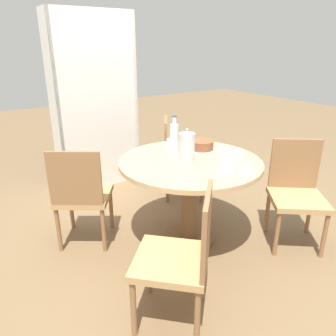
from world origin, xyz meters
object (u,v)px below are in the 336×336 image
at_px(cake_main, 202,146).
at_px(water_bottle, 174,137).
at_px(chair_c, 82,194).
at_px(cup_a, 226,167).
at_px(coffee_pot, 187,146).
at_px(bookshelf, 96,105).
at_px(chair_d, 181,255).
at_px(chair_b, 178,156).
at_px(cup_b, 170,143).
at_px(cup_c, 246,170).
at_px(chair_a, 296,191).

bearing_deg(cake_main, water_bottle, 152.75).
relative_size(chair_c, cup_a, 7.25).
bearing_deg(coffee_pot, bookshelf, 93.49).
distance_m(chair_d, coffee_pot, 0.94).
height_order(chair_b, bookshelf, bookshelf).
relative_size(chair_b, cup_a, 7.25).
xyz_separation_m(chair_b, cup_a, (-0.36, -1.07, 0.29)).
distance_m(chair_d, water_bottle, 1.16).
relative_size(chair_b, cup_b, 7.25).
bearing_deg(chair_c, chair_b, -130.63).
bearing_deg(chair_b, coffee_pot, -177.99).
relative_size(water_bottle, cup_c, 2.65).
distance_m(chair_a, cup_b, 1.15).
relative_size(cup_a, cup_b, 1.00).
height_order(chair_a, chair_c, same).
height_order(coffee_pot, cake_main, coffee_pot).
bearing_deg(cup_a, bookshelf, 96.27).
bearing_deg(cup_a, chair_c, 137.71).
bearing_deg(chair_d, chair_a, 142.26).
xyz_separation_m(chair_b, water_bottle, (-0.41, -0.50, 0.39)).
height_order(chair_b, cake_main, chair_b).
bearing_deg(chair_c, water_bottle, -159.16).
height_order(chair_d, cup_b, chair_d).
relative_size(coffee_pot, water_bottle, 0.84).
height_order(water_bottle, cup_a, water_bottle).
height_order(chair_d, cup_c, chair_d).
distance_m(chair_a, bookshelf, 2.26).
relative_size(chair_c, chair_d, 1.00).
bearing_deg(bookshelf, chair_c, 60.43).
bearing_deg(cup_c, chair_d, -162.71).
bearing_deg(coffee_pot, cake_main, 26.93).
bearing_deg(cup_c, chair_c, 136.46).
bearing_deg(chair_d, chair_c, -125.70).
height_order(chair_c, cake_main, chair_c).
distance_m(cake_main, cup_b, 0.31).
distance_m(water_bottle, cup_a, 0.58).
bearing_deg(chair_c, chair_d, 133.91).
relative_size(bookshelf, water_bottle, 6.11).
bearing_deg(cake_main, cup_b, 116.01).
bearing_deg(coffee_pot, cup_a, -71.08).
height_order(chair_c, cup_b, chair_c).
bearing_deg(bookshelf, cake_main, 104.31).
xyz_separation_m(chair_b, chair_d, (-1.01, -1.41, 0.00)).
xyz_separation_m(chair_c, cup_c, (0.92, -0.87, 0.29)).
relative_size(chair_d, coffee_pot, 3.27).
relative_size(chair_c, cake_main, 3.71).
relative_size(chair_c, cup_c, 7.25).
distance_m(chair_a, cup_c, 0.63).
relative_size(coffee_pot, cup_a, 2.22).
bearing_deg(cup_a, cup_c, -53.16).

